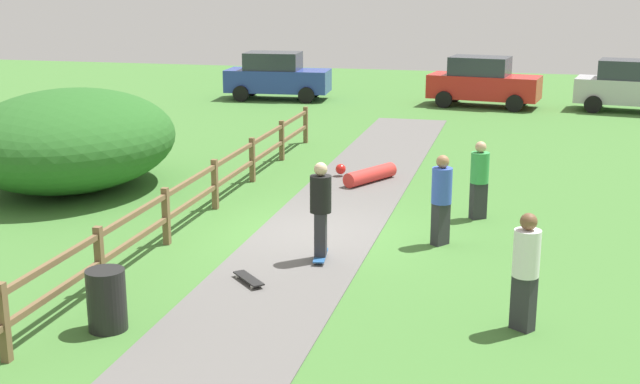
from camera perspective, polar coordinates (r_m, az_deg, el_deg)
The scene contains 14 objects.
ground_plane at distance 16.51m, azimuth -0.22°, elevation -2.89°, with size 60.00×60.00×0.00m, color #427533.
asphalt_path at distance 16.51m, azimuth -0.22°, elevation -2.85°, with size 2.40×28.00×0.02m, color #605E5B.
wooden_fence at distance 17.12m, azimuth -8.69°, elevation -0.10°, with size 0.12×18.12×1.10m.
bush_large at distance 20.73m, azimuth -16.56°, elevation 3.45°, with size 4.73×5.67×2.36m, color #286023.
trash_bin at distance 12.42m, azimuth -14.29°, elevation -7.12°, with size 0.56×0.56×0.90m, color black.
skater_riding at distance 14.73m, azimuth 0.04°, elevation -0.96°, with size 0.43×0.82×1.77m.
skater_fallen at distance 20.63m, azimuth 3.28°, elevation 1.20°, with size 1.53×1.65×0.36m.
skateboard_loose at distance 13.95m, azimuth -4.87°, elevation -5.88°, with size 0.70×0.71×0.08m.
bystander_white at distance 12.21m, azimuth 13.81°, elevation -4.93°, with size 0.53×0.53×1.74m.
bystander_blue at distance 15.80m, azimuth 8.26°, elevation -0.25°, with size 0.53×0.53×1.73m.
bystander_green at distance 17.67m, azimuth 10.78°, elevation 1.03°, with size 0.52×0.52×1.64m.
parked_car_red at distance 33.33m, azimuth 11.01°, elevation 7.36°, with size 4.41×2.48×1.92m.
parked_car_silver at distance 33.51m, azimuth 20.52°, elevation 6.76°, with size 4.42×2.53×1.92m.
parked_car_blue at distance 34.73m, azimuth -2.96°, elevation 7.88°, with size 4.31×2.22×1.92m.
Camera 1 is at (3.83, -15.29, 4.92)m, focal length 47.09 mm.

